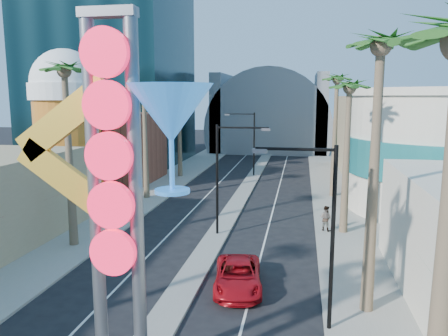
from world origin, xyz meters
TOP-DOWN VIEW (x-y plane):
  - sidewalk_west at (-9.50, 35.00)m, footprint 5.00×100.00m
  - sidewalk_east at (9.50, 35.00)m, footprint 5.00×100.00m
  - median at (0.00, 38.00)m, footprint 1.60×84.00m
  - brick_filler_west at (-16.00, 38.00)m, footprint 10.00×10.00m
  - filler_east at (16.00, 48.00)m, footprint 10.00×20.00m
  - beer_mug at (-17.00, 30.00)m, footprint 7.00×7.00m
  - turquoise_building at (18.00, 30.00)m, footprint 16.60×16.60m
  - canopy at (0.00, 72.00)m, footprint 22.00×16.00m
  - neon_sign at (0.82, 2.96)m, footprint 6.53×2.60m
  - streetlight_0 at (0.55, 20.00)m, footprint 3.79×0.25m
  - streetlight_1 at (-0.55, 44.00)m, footprint 3.79×0.25m
  - streetlight_2 at (6.72, 8.00)m, footprint 3.45×0.25m
  - palm_1 at (-9.00, 16.00)m, footprint 2.40×2.40m
  - palm_2 at (-9.00, 30.00)m, footprint 2.40×2.40m
  - palm_3 at (-9.00, 42.00)m, footprint 2.40×2.40m
  - palm_5 at (9.00, 10.00)m, footprint 2.40×2.40m
  - palm_6 at (9.00, 22.00)m, footprint 2.40×2.40m
  - palm_7 at (9.00, 34.00)m, footprint 2.40×2.40m
  - red_pickup at (2.76, 11.45)m, footprint 3.05×5.43m
  - pedestrian_b at (7.72, 22.08)m, footprint 1.14×1.06m

SIDE VIEW (x-z plane):
  - sidewalk_west at x=-9.50m, z-range 0.00..0.15m
  - sidewalk_east at x=9.50m, z-range 0.00..0.15m
  - median at x=0.00m, z-range 0.00..0.15m
  - red_pickup at x=2.76m, z-range 0.00..1.43m
  - pedestrian_b at x=7.72m, z-range 0.15..2.02m
  - brick_filler_west at x=-16.00m, z-range 0.00..8.00m
  - canopy at x=0.00m, z-range -6.69..15.31m
  - streetlight_2 at x=6.72m, z-range 0.83..8.83m
  - streetlight_0 at x=0.55m, z-range 0.88..8.88m
  - streetlight_1 at x=-0.55m, z-range 0.88..8.88m
  - filler_east at x=16.00m, z-range 0.00..10.00m
  - turquoise_building at x=18.00m, z-range -0.05..10.55m
  - neon_sign at x=0.82m, z-range 1.03..13.58m
  - beer_mug at x=-17.00m, z-range 0.59..15.09m
  - palm_2 at x=-9.00m, z-range 3.88..15.08m
  - palm_3 at x=-9.00m, z-range 3.88..15.08m
  - palm_6 at x=9.00m, z-range 4.08..15.78m
  - palm_1 at x=-9.00m, z-range 4.47..17.17m
  - palm_7 at x=9.00m, z-range 4.47..17.17m
  - palm_5 at x=9.00m, z-range 4.67..17.87m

